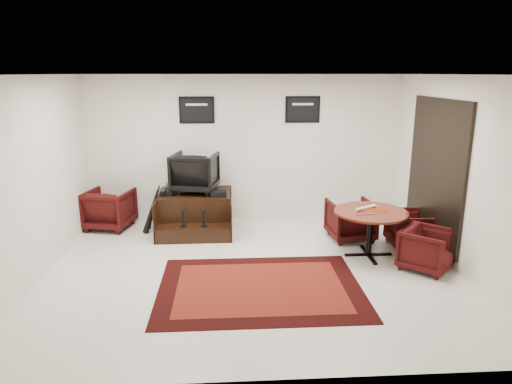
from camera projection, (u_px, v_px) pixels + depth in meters
ground at (252, 270)px, 6.73m from camera, size 6.00×6.00×0.00m
room_shell at (280, 149)px, 6.42m from camera, size 6.02×5.02×2.81m
area_rug at (260, 287)px, 6.17m from camera, size 2.74×2.05×0.01m
shine_podium at (196, 213)px, 8.44m from camera, size 1.33×1.36×0.68m
shine_chair at (195, 170)px, 8.38m from camera, size 0.91×0.87×0.81m
shoes_pair at (166, 192)px, 8.24m from camera, size 0.23×0.27×0.10m
polish_kit at (219, 194)px, 8.14m from camera, size 0.29×0.20×0.10m
umbrella_black at (151, 211)px, 8.18m from camera, size 0.31×0.12×0.84m
umbrella_hooked at (153, 207)px, 8.40m from camera, size 0.32×0.12×0.86m
armchair_side at (109, 207)px, 8.48m from camera, size 0.93×0.89×0.81m
meeting_table at (371, 217)px, 7.11m from camera, size 1.13×1.13×0.74m
table_chair_back at (351, 218)px, 7.92m from camera, size 0.81×0.76×0.76m
table_chair_window at (409, 227)px, 7.60m from camera, size 0.62×0.66×0.67m
table_chair_corner at (427, 247)px, 6.68m from camera, size 0.91×0.92×0.69m
paper_roll at (366, 208)px, 7.17m from camera, size 0.39×0.26×0.05m
table_clutter at (373, 211)px, 7.08m from camera, size 0.57×0.34×0.01m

